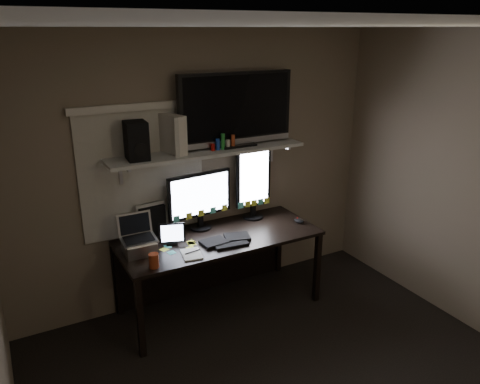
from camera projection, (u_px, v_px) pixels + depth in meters
ceiling at (335, 26)px, 2.42m from camera, size 3.60×3.60×0.00m
back_wall at (201, 170)px, 4.33m from camera, size 3.60×0.00×3.60m
window_blinds at (143, 174)px, 4.05m from camera, size 1.10×0.02×1.10m
desk at (214, 248)px, 4.35m from camera, size 1.80×0.75×0.73m
wall_shelf at (208, 152)px, 4.11m from camera, size 1.80×0.35×0.03m
monitor_landscape at (200, 200)px, 4.26m from camera, size 0.63×0.12×0.55m
monitor_portrait at (253, 183)px, 4.48m from camera, size 0.36×0.08×0.71m
keyboard at (226, 240)px, 4.08m from camera, size 0.47×0.22×0.03m
mouse at (299, 221)px, 4.48m from camera, size 0.10×0.12×0.04m
notepad at (192, 254)px, 3.84m from camera, size 0.19×0.24×0.01m
tablet at (172, 234)px, 4.00m from camera, size 0.24×0.16×0.20m
file_sorter at (151, 219)px, 4.16m from camera, size 0.25×0.13×0.30m
laptop at (139, 236)px, 3.81m from camera, size 0.29×0.23×0.32m
cup at (154, 261)px, 3.62m from camera, size 0.10×0.10×0.11m
sticky_notes at (180, 248)px, 3.96m from camera, size 0.30×0.23×0.00m
tv at (236, 110)px, 4.15m from camera, size 1.10×0.20×0.66m
game_console at (173, 134)px, 3.94m from camera, size 0.16×0.29×0.33m
speaker at (136, 141)px, 3.76m from camera, size 0.18×0.22×0.31m
bottles at (223, 142)px, 4.11m from camera, size 0.22×0.11×0.14m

